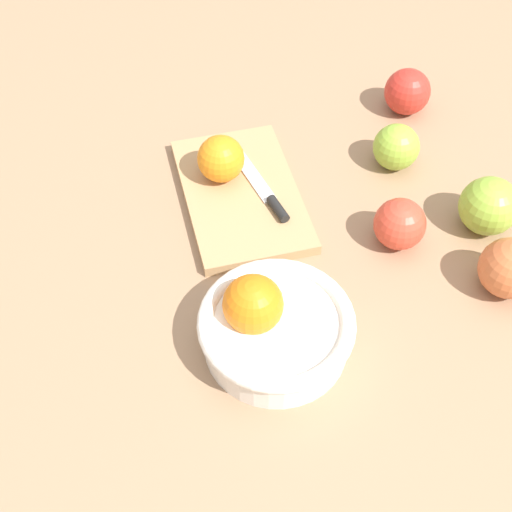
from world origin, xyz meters
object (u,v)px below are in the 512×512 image
Objects in this scene: bowl at (273,326)px; knife at (267,195)px; apple_front_center at (400,224)px; apple_front_left at (510,268)px; apple_front_right at (407,92)px; apple_front_right_2 at (396,147)px; apple_front_center_2 at (489,206)px; orange_on_board at (221,159)px; cutting_board at (241,195)px.

bowl is 0.24m from knife.
apple_front_left is (-0.11, -0.10, 0.00)m from apple_front_center.
apple_front_right is (0.26, -0.13, 0.00)m from apple_front_center.
apple_front_left is at bearing -170.16° from apple_front_right_2.
apple_front_center is (0.11, -0.21, -0.00)m from bowl.
bowl is 0.36m from apple_front_center_2.
apple_front_left reaches higher than apple_front_right.
apple_front_center is at bearing 86.84° from apple_front_center_2.
knife is at bearing 52.73° from apple_front_center.
orange_on_board is (0.29, -0.01, 0.01)m from bowl.
apple_front_left is (-0.00, -0.31, 0.00)m from bowl.
orange_on_board is at bearing 46.84° from apple_front_left.
apple_front_center_2 reaches higher than cutting_board.
apple_front_right_2 is at bearing 24.83° from apple_front_center_2.
apple_front_left reaches higher than apple_front_center.
apple_front_right is at bearing -62.44° from knife.
apple_front_center is at bearing 42.37° from apple_front_left.
apple_front_center_2 is at bearing -113.67° from knife.
orange_on_board is 0.34m from apple_front_right.
apple_front_right is at bearing -75.45° from orange_on_board.
bowl is 0.24m from apple_front_center.
apple_front_center is at bearing -62.29° from bowl.
apple_front_right_2 is at bearing -46.44° from bowl.
bowl reaches higher than cutting_board.
apple_front_center_2 is at bearing -114.95° from cutting_board.
apple_front_right_2 is at bearing -81.94° from knife.
orange_on_board is (0.04, 0.02, 0.04)m from cutting_board.
apple_front_center_2 reaches higher than knife.
knife is at bearing -124.85° from cutting_board.
knife is at bearing 98.06° from apple_front_right_2.
knife is 2.19× the size of apple_front_center.
cutting_board is 3.78× the size of orange_on_board.
apple_front_left is (-0.10, 0.03, -0.00)m from apple_front_center_2.
orange_on_board reaches higher than knife.
apple_front_right_2 is 0.88× the size of apple_front_left.
apple_front_center_2 is 1.03× the size of apple_front_left.
cutting_board is at bearing 65.05° from apple_front_center_2.
orange_on_board reaches higher than apple_front_center_2.
apple_front_right reaches higher than knife.
bowl is 2.76× the size of orange_on_board.
bowl is 0.31m from apple_front_left.
apple_front_right_2 is (0.01, -0.24, 0.03)m from cutting_board.
apple_front_right_2 is at bearing 149.28° from apple_front_right.
knife is 0.19m from apple_front_center.
orange_on_board is 0.86× the size of apple_front_left.
apple_front_right_2 is at bearing -88.33° from cutting_board.
cutting_board is 3.17× the size of apple_front_center_2.
apple_front_left is at bearing -131.85° from knife.
cutting_board is 0.24m from apple_front_right_2.
apple_front_center_2 is at bearing -155.17° from apple_front_right_2.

